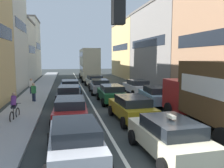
{
  "coord_description": "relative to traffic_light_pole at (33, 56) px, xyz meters",
  "views": [
    {
      "loc": [
        -3.78,
        -6.66,
        3.78
      ],
      "look_at": [
        0.0,
        12.0,
        1.6
      ],
      "focal_mm": 37.55,
      "sensor_mm": 36.0,
      "label": 1
    }
  ],
  "objects": [
    {
      "name": "sedan_left_lane_front",
      "position": [
        0.98,
        2.9,
        -3.02
      ],
      "size": [
        2.16,
        4.35,
        1.49
      ],
      "rotation": [
        0.0,
        0.0,
        1.6
      ],
      "color": "silver",
      "rests_on": "ground"
    },
    {
      "name": "building_row_right",
      "position": [
        14.35,
        23.69,
        1.29
      ],
      "size": [
        7.2,
        43.9,
        10.49
      ],
      "rotation": [
        0.0,
        0.0,
        -1.57
      ],
      "color": "tan",
      "rests_on": "ground"
    },
    {
      "name": "sedan_right_lane_behind_truck",
      "position": [
        7.74,
        11.91,
        -3.02
      ],
      "size": [
        2.3,
        4.42,
        1.49
      ],
      "rotation": [
        0.0,
        0.0,
        1.5
      ],
      "color": "#759EB7",
      "rests_on": "ground"
    },
    {
      "name": "lane_stripe_right",
      "position": [
        6.15,
        21.3,
        -3.81
      ],
      "size": [
        0.16,
        60.0,
        0.01
      ],
      "primitive_type": "cube",
      "color": "silver",
      "rests_on": "ground"
    },
    {
      "name": "cyclist_on_sidewalk",
      "position": [
        -2.33,
        9.19,
        -2.97
      ],
      "size": [
        0.5,
        1.72,
        1.72
      ],
      "rotation": [
        0.0,
        0.0,
        1.45
      ],
      "color": "black",
      "rests_on": "ground"
    },
    {
      "name": "removalist_box_truck",
      "position": [
        8.15,
        5.01,
        -1.84
      ],
      "size": [
        2.84,
        7.75,
        3.58
      ],
      "rotation": [
        0.0,
        0.0,
        1.55
      ],
      "color": "#A51E1E",
      "rests_on": "ground"
    },
    {
      "name": "taxi_centre_lane_front",
      "position": [
        4.49,
        2.64,
        -3.02
      ],
      "size": [
        2.24,
        4.38,
        1.66
      ],
      "rotation": [
        0.0,
        0.0,
        1.62
      ],
      "color": "beige",
      "rests_on": "ground"
    },
    {
      "name": "traffic_light_pole",
      "position": [
        0.0,
        0.0,
        0.0
      ],
      "size": [
        3.58,
        0.38,
        5.5
      ],
      "color": "#2D2D33",
      "rests_on": "ground"
    },
    {
      "name": "sidewalk_left",
      "position": [
        -2.25,
        21.3,
        -3.75
      ],
      "size": [
        2.6,
        64.0,
        0.14
      ],
      "primitive_type": "cube",
      "color": "#A4A4A4",
      "rests_on": "ground"
    },
    {
      "name": "sedan_left_lane_third",
      "position": [
        0.99,
        13.74,
        -3.02
      ],
      "size": [
        2.29,
        4.41,
        1.49
      ],
      "rotation": [
        0.0,
        0.0,
        1.5
      ],
      "color": "black",
      "rests_on": "ground"
    },
    {
      "name": "wagon_right_lane_far",
      "position": [
        7.9,
        17.38,
        -3.02
      ],
      "size": [
        2.21,
        4.37,
        1.49
      ],
      "rotation": [
        0.0,
        0.0,
        1.61
      ],
      "color": "silver",
      "rests_on": "ground"
    },
    {
      "name": "sedan_left_lane_fourth",
      "position": [
        1.16,
        18.51,
        -3.02
      ],
      "size": [
        2.1,
        4.32,
        1.49
      ],
      "rotation": [
        0.0,
        0.0,
        1.58
      ],
      "color": "#194C8C",
      "rests_on": "ground"
    },
    {
      "name": "wagon_left_lane_second",
      "position": [
        0.95,
        8.01,
        -3.02
      ],
      "size": [
        2.2,
        4.37,
        1.49
      ],
      "rotation": [
        0.0,
        0.0,
        1.53
      ],
      "color": "#A51E1E",
      "rests_on": "ground"
    },
    {
      "name": "pedestrian_near_kerb",
      "position": [
        -1.89,
        14.71,
        -2.87
      ],
      "size": [
        0.44,
        0.38,
        1.66
      ],
      "rotation": [
        0.0,
        0.0,
        0.88
      ],
      "color": "#262D47",
      "rests_on": "ground"
    },
    {
      "name": "sedan_centre_lane_fifth",
      "position": [
        4.37,
        24.08,
        -3.02
      ],
      "size": [
        2.29,
        4.41,
        1.49
      ],
      "rotation": [
        0.0,
        0.0,
        1.64
      ],
      "color": "beige",
      "rests_on": "ground"
    },
    {
      "name": "hatchback_centre_lane_third",
      "position": [
        4.46,
        13.57,
        -3.02
      ],
      "size": [
        2.07,
        4.3,
        1.49
      ],
      "rotation": [
        0.0,
        0.0,
        1.57
      ],
      "color": "#19592D",
      "rests_on": "ground"
    },
    {
      "name": "coupe_centre_lane_fourth",
      "position": [
        4.26,
        18.79,
        -3.02
      ],
      "size": [
        2.15,
        4.34,
        1.49
      ],
      "rotation": [
        0.0,
        0.0,
        1.55
      ],
      "color": "gray",
      "rests_on": "ground"
    },
    {
      "name": "bus_mid_queue_primary",
      "position": [
        4.53,
        32.59,
        -0.99
      ],
      "size": [
        2.94,
        10.54,
        5.06
      ],
      "rotation": [
        0.0,
        0.0,
        1.55
      ],
      "color": "#BFB793",
      "rests_on": "ground"
    },
    {
      "name": "lane_stripe_left",
      "position": [
        2.75,
        21.3,
        -3.81
      ],
      "size": [
        0.16,
        60.0,
        0.01
      ],
      "primitive_type": "cube",
      "color": "silver",
      "rests_on": "ground"
    },
    {
      "name": "sedan_centre_lane_second",
      "position": [
        4.54,
        7.83,
        -3.02
      ],
      "size": [
        2.21,
        4.37,
        1.49
      ],
      "rotation": [
        0.0,
        0.0,
        1.61
      ],
      "color": "#B29319",
      "rests_on": "ground"
    },
    {
      "name": "pedestrian_mid_sidewalk",
      "position": [
        -2.67,
        19.21,
        -2.87
      ],
      "size": [
        0.42,
        0.41,
        1.66
      ],
      "rotation": [
        0.0,
        0.0,
        2.34
      ],
      "color": "#262D47",
      "rests_on": "ground"
    }
  ]
}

